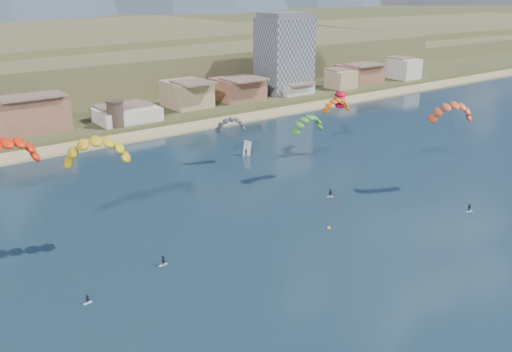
{
  "coord_description": "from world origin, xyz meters",
  "views": [
    {
      "loc": [
        -59.85,
        -49.38,
        46.18
      ],
      "look_at": [
        0.0,
        32.0,
        10.0
      ],
      "focal_mm": 38.5,
      "sensor_mm": 36.0,
      "label": 1
    }
  ],
  "objects_px": {
    "kitesurfer_yellow": "(96,146)",
    "watchtower": "(115,113)",
    "kitesurfer_green": "(308,122)",
    "kitesurfer_orange": "(452,109)",
    "kitesurfer_red": "(5,148)",
    "windsurfer": "(247,151)",
    "buoy": "(329,228)",
    "apartment_tower": "(284,53)"
  },
  "relations": [
    {
      "from": "windsurfer",
      "to": "kitesurfer_yellow",
      "type": "bearing_deg",
      "value": -149.55
    },
    {
      "from": "windsurfer",
      "to": "kitesurfer_orange",
      "type": "bearing_deg",
      "value": -65.65
    },
    {
      "from": "kitesurfer_green",
      "to": "buoy",
      "type": "height_order",
      "value": "kitesurfer_green"
    },
    {
      "from": "watchtower",
      "to": "kitesurfer_yellow",
      "type": "xyz_separation_m",
      "value": [
        -33.91,
        -75.65,
        13.26
      ]
    },
    {
      "from": "kitesurfer_orange",
      "to": "buoy",
      "type": "distance_m",
      "value": 41.16
    },
    {
      "from": "apartment_tower",
      "to": "kitesurfer_red",
      "type": "distance_m",
      "value": 157.99
    },
    {
      "from": "kitesurfer_yellow",
      "to": "buoy",
      "type": "distance_m",
      "value": 46.68
    },
    {
      "from": "watchtower",
      "to": "kitesurfer_green",
      "type": "xyz_separation_m",
      "value": [
        20.12,
        -68.68,
        8.17
      ]
    },
    {
      "from": "windsurfer",
      "to": "buoy",
      "type": "xyz_separation_m",
      "value": [
        -14.6,
        -48.51,
        -1.19
      ]
    },
    {
      "from": "kitesurfer_green",
      "to": "buoy",
      "type": "relative_size",
      "value": 26.25
    },
    {
      "from": "kitesurfer_red",
      "to": "kitesurfer_green",
      "type": "bearing_deg",
      "value": 7.48
    },
    {
      "from": "kitesurfer_green",
      "to": "buoy",
      "type": "xyz_separation_m",
      "value": [
        -15.22,
        -24.08,
        -14.42
      ]
    },
    {
      "from": "watchtower",
      "to": "kitesurfer_red",
      "type": "relative_size",
      "value": 0.32
    },
    {
      "from": "kitesurfer_red",
      "to": "buoy",
      "type": "relative_size",
      "value": 37.25
    },
    {
      "from": "watchtower",
      "to": "kitesurfer_red",
      "type": "distance_m",
      "value": 93.03
    },
    {
      "from": "kitesurfer_yellow",
      "to": "buoy",
      "type": "bearing_deg",
      "value": -23.8
    },
    {
      "from": "apartment_tower",
      "to": "kitesurfer_green",
      "type": "height_order",
      "value": "apartment_tower"
    },
    {
      "from": "windsurfer",
      "to": "buoy",
      "type": "height_order",
      "value": "windsurfer"
    },
    {
      "from": "watchtower",
      "to": "windsurfer",
      "type": "height_order",
      "value": "watchtower"
    },
    {
      "from": "kitesurfer_green",
      "to": "kitesurfer_orange",
      "type": "bearing_deg",
      "value": -48.39
    },
    {
      "from": "watchtower",
      "to": "kitesurfer_green",
      "type": "distance_m",
      "value": 72.03
    },
    {
      "from": "watchtower",
      "to": "buoy",
      "type": "height_order",
      "value": "watchtower"
    },
    {
      "from": "kitesurfer_red",
      "to": "windsurfer",
      "type": "relative_size",
      "value": 6.44
    },
    {
      "from": "kitesurfer_yellow",
      "to": "watchtower",
      "type": "bearing_deg",
      "value": 65.86
    },
    {
      "from": "kitesurfer_red",
      "to": "apartment_tower",
      "type": "bearing_deg",
      "value": 35.5
    },
    {
      "from": "watchtower",
      "to": "kitesurfer_green",
      "type": "height_order",
      "value": "kitesurfer_green"
    },
    {
      "from": "kitesurfer_green",
      "to": "kitesurfer_red",
      "type": "bearing_deg",
      "value": -172.52
    },
    {
      "from": "kitesurfer_red",
      "to": "kitesurfer_yellow",
      "type": "bearing_deg",
      "value": 7.97
    },
    {
      "from": "apartment_tower",
      "to": "kitesurfer_yellow",
      "type": "xyz_separation_m",
      "value": [
        -113.91,
        -89.65,
        1.81
      ]
    },
    {
      "from": "kitesurfer_orange",
      "to": "kitesurfer_green",
      "type": "distance_m",
      "value": 32.38
    },
    {
      "from": "watchtower",
      "to": "buoy",
      "type": "distance_m",
      "value": 93.1
    },
    {
      "from": "kitesurfer_red",
      "to": "kitesurfer_orange",
      "type": "relative_size",
      "value": 1.14
    },
    {
      "from": "windsurfer",
      "to": "watchtower",
      "type": "bearing_deg",
      "value": 113.78
    },
    {
      "from": "kitesurfer_orange",
      "to": "kitesurfer_green",
      "type": "relative_size",
      "value": 1.25
    },
    {
      "from": "kitesurfer_yellow",
      "to": "kitesurfer_orange",
      "type": "distance_m",
      "value": 77.2
    },
    {
      "from": "apartment_tower",
      "to": "kitesurfer_orange",
      "type": "height_order",
      "value": "apartment_tower"
    },
    {
      "from": "kitesurfer_red",
      "to": "buoy",
      "type": "height_order",
      "value": "kitesurfer_red"
    },
    {
      "from": "kitesurfer_red",
      "to": "buoy",
      "type": "distance_m",
      "value": 59.87
    },
    {
      "from": "kitesurfer_yellow",
      "to": "kitesurfer_orange",
      "type": "xyz_separation_m",
      "value": [
        75.31,
        -17.0,
        -0.5
      ]
    },
    {
      "from": "apartment_tower",
      "to": "buoy",
      "type": "height_order",
      "value": "apartment_tower"
    },
    {
      "from": "kitesurfer_orange",
      "to": "buoy",
      "type": "xyz_separation_m",
      "value": [
        -36.5,
        -0.12,
        -19.02
      ]
    },
    {
      "from": "buoy",
      "to": "kitesurfer_orange",
      "type": "bearing_deg",
      "value": 0.19
    }
  ]
}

